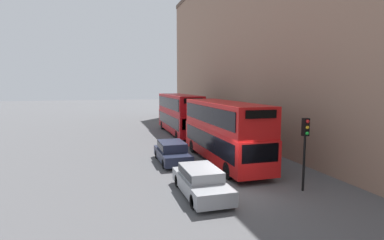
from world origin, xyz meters
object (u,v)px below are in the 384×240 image
bus_second_in_queue (179,112)px  car_dark_sedan (201,180)px  pedestrian (210,130)px  traffic_light (305,139)px  car_hatchback (172,152)px  bus_leading (223,129)px

bus_second_in_queue → car_dark_sedan: bearing=-100.5°
pedestrian → traffic_light: bearing=-92.5°
pedestrian → car_hatchback: bearing=-124.6°
bus_leading → bus_second_in_queue: 12.80m
bus_second_in_queue → pedestrian: bearing=-52.7°
bus_leading → traffic_light: 6.67m
bus_second_in_queue → traffic_light: (1.78, -19.22, 0.31)m
car_hatchback → bus_leading: bearing=-16.8°
car_hatchback → pedestrian: pedestrian is taller
bus_leading → traffic_light: (1.78, -6.42, 0.36)m
bus_leading → car_dark_sedan: (-3.40, -5.48, -1.61)m
bus_second_in_queue → traffic_light: size_ratio=2.95×
bus_leading → pedestrian: bearing=75.5°
car_hatchback → traffic_light: bearing=-55.2°
bus_second_in_queue → traffic_light: bus_second_in_queue is taller
car_hatchback → pedestrian: size_ratio=2.69×
car_dark_sedan → car_hatchback: (0.00, 6.51, 0.04)m
car_dark_sedan → traffic_light: traffic_light is taller
bus_leading → car_hatchback: size_ratio=2.37×
car_dark_sedan → traffic_light: (5.18, -0.94, 1.97)m
traffic_light → bus_second_in_queue: bearing=95.3°
traffic_light → pedestrian: 16.11m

